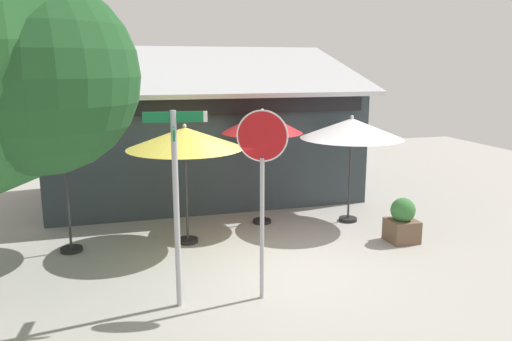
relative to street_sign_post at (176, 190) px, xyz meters
The scene contains 9 objects.
ground_plane 3.10m from the street_sign_post, 29.59° to the left, with size 28.00×28.00×0.10m, color #9E9B93.
cafe_building 6.97m from the street_sign_post, 76.95° to the left, with size 8.82×4.83×4.33m.
street_sign_post is the anchor object (origin of this frame).
stop_sign 1.37m from the street_sign_post, ahead, with size 0.73×0.36×3.10m.
patio_umbrella_teal_left 3.55m from the street_sign_post, 122.07° to the left, with size 2.08×2.08×2.90m.
patio_umbrella_mustard_center 2.92m from the street_sign_post, 79.38° to the left, with size 2.43×2.43×2.57m.
patio_umbrella_crimson_right 4.48m from the street_sign_post, 56.41° to the left, with size 1.90×1.90×2.77m.
patio_umbrella_ivory_far_right 5.61m from the street_sign_post, 35.81° to the left, with size 2.44×2.44×2.60m.
sidewalk_planter 5.47m from the street_sign_post, 18.11° to the left, with size 0.61×0.61×0.97m.
Camera 1 is at (-2.91, -8.58, 3.78)m, focal length 34.95 mm.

